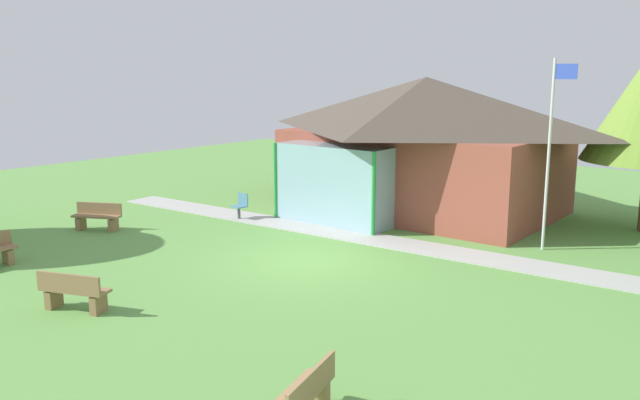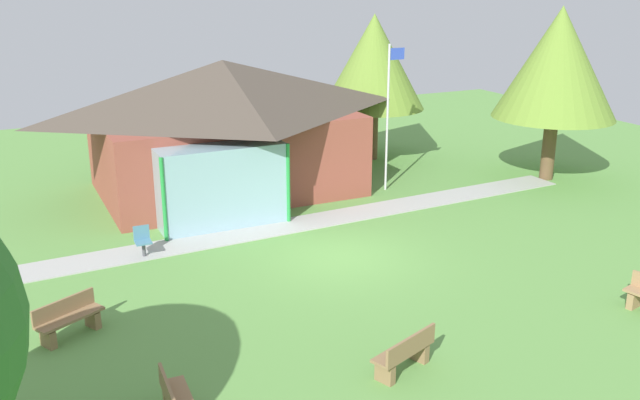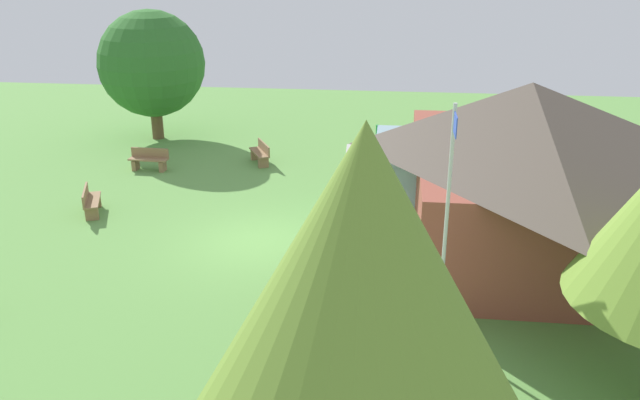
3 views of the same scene
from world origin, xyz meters
TOP-DOWN VIEW (x-y plane):
  - ground_plane at (0.00, 0.00)m, footprint 44.00×44.00m
  - pavilion at (-0.89, 7.22)m, footprint 9.68×7.64m
  - footpath at (0.00, 2.88)m, footprint 20.85×2.22m
  - flagpole at (4.39, 4.90)m, footprint 0.64×0.08m
  - bench_front_center at (-1.56, -5.79)m, footprint 1.56×0.94m
  - bench_mid_left at (-7.34, -1.43)m, footprint 1.54×1.08m
  - bench_front_right at (4.98, -6.28)m, footprint 0.79×1.56m
  - patio_chair_west at (-4.93, 2.40)m, footprint 0.45×0.45m

SIDE VIEW (x-z plane):
  - ground_plane at x=0.00m, z-range 0.00..0.00m
  - footpath at x=0.00m, z-range 0.00..0.03m
  - bench_front_center at x=-1.56m, z-range -0.02..0.82m
  - bench_mid_left at x=-7.34m, z-range -0.02..0.82m
  - bench_front_right at x=4.98m, z-range -0.02..0.82m
  - patio_chair_west at x=-4.93m, z-range -0.01..0.85m
  - pavilion at x=-0.89m, z-range 0.10..4.77m
  - flagpole at x=4.39m, z-range 0.28..5.49m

